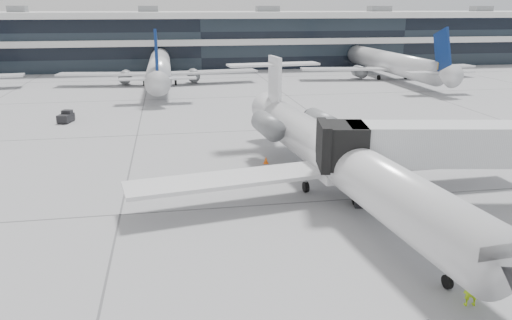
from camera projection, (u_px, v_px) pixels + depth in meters
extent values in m
plane|color=gray|center=(280.00, 204.00, 32.13)|extent=(220.00, 220.00, 0.00)
cube|color=black|center=(197.00, 42.00, 107.86)|extent=(170.00, 22.00, 10.00)
cylinder|color=silver|center=(345.00, 163.00, 31.78)|extent=(5.77, 27.73, 3.10)
cone|color=silver|center=(272.00, 111.00, 46.06)|extent=(3.29, 3.94, 2.95)
cube|color=silver|center=(227.00, 179.00, 31.16)|extent=(12.95, 5.05, 0.25)
cube|color=silver|center=(435.00, 161.00, 34.99)|extent=(12.71, 3.33, 0.25)
cylinder|color=slate|center=(268.00, 126.00, 39.73)|extent=(2.09, 4.05, 1.72)
cylinder|color=slate|center=(321.00, 122.00, 40.91)|extent=(2.09, 4.05, 1.72)
cube|color=silver|center=(275.00, 86.00, 44.72)|extent=(0.61, 3.00, 5.17)
cube|color=silver|center=(273.00, 64.00, 44.60)|extent=(8.41, 2.63, 0.18)
cylinder|color=black|center=(447.00, 282.00, 22.42)|extent=(0.27, 0.66, 0.64)
cylinder|color=black|center=(306.00, 187.00, 34.12)|extent=(0.35, 0.76, 0.73)
cylinder|color=black|center=(352.00, 182.00, 35.01)|extent=(0.35, 0.76, 0.73)
cube|color=#ACAEB1|center=(455.00, 144.00, 30.81)|extent=(13.49, 4.93, 2.46)
cube|color=black|center=(345.00, 145.00, 30.86)|extent=(2.95, 3.41, 2.65)
cylinder|color=slate|center=(368.00, 185.00, 31.63)|extent=(0.42, 0.42, 2.65)
cube|color=black|center=(367.00, 200.00, 31.92)|extent=(1.91, 1.60, 0.66)
imported|color=#C0FF1A|center=(472.00, 285.00, 20.95)|extent=(0.73, 0.51, 1.92)
cone|color=#FF5D0D|center=(266.00, 160.00, 40.34)|extent=(0.38, 0.38, 0.60)
cube|color=#FF5D0D|center=(266.00, 163.00, 40.42)|extent=(0.41, 0.41, 0.03)
cube|color=black|center=(66.00, 118.00, 54.69)|extent=(1.69, 2.27, 0.83)
cube|color=black|center=(67.00, 112.00, 54.97)|extent=(1.20, 1.07, 0.46)
cylinder|color=black|center=(65.00, 119.00, 55.53)|extent=(0.27, 0.44, 0.41)
cylinder|color=black|center=(73.00, 119.00, 55.44)|extent=(0.27, 0.44, 0.41)
cylinder|color=black|center=(58.00, 122.00, 54.13)|extent=(0.27, 0.44, 0.41)
cylinder|color=black|center=(67.00, 122.00, 54.04)|extent=(0.27, 0.44, 0.41)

